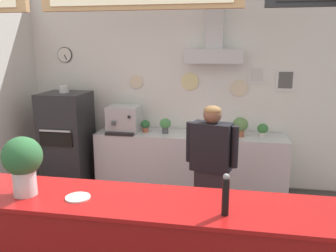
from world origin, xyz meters
name	(u,v)px	position (x,y,z in m)	size (l,w,h in m)	color
back_wall_assembly	(189,83)	(0.02, 2.43, 1.62)	(5.16, 3.06, 3.02)	gray
back_prep_counter	(190,163)	(0.07, 2.23, 0.44)	(2.78, 0.60, 0.89)	silver
pizza_oven	(67,141)	(-1.77, 2.01, 0.74)	(0.65, 0.69, 1.58)	#232326
shop_worker	(211,170)	(0.45, 0.91, 0.83)	(0.57, 0.32, 1.54)	#232328
espresso_machine	(124,119)	(-0.92, 2.20, 1.08)	(0.46, 0.49, 0.39)	#B7BABF
potted_rosemary	(165,124)	(-0.30, 2.20, 1.02)	(0.17, 0.17, 0.22)	#4C4C51
potted_basil	(240,125)	(0.78, 2.21, 1.05)	(0.22, 0.22, 0.28)	#9E563D
potted_oregano	(263,130)	(1.10, 2.26, 0.99)	(0.15, 0.15, 0.19)	beige
potted_thyme	(145,125)	(-0.61, 2.23, 0.99)	(0.14, 0.14, 0.18)	#9E563D
condiment_plate	(78,197)	(-0.42, -0.53, 1.08)	(0.18, 0.18, 0.01)	white
basil_vase	(23,163)	(-0.83, -0.54, 1.32)	(0.28, 0.28, 0.44)	silver
pepper_grinder	(226,195)	(0.63, -0.60, 1.21)	(0.05, 0.05, 0.28)	black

